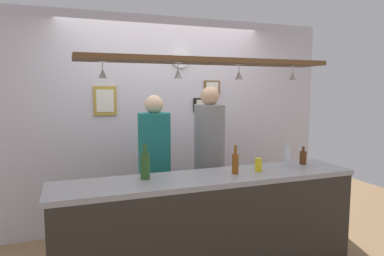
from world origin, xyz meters
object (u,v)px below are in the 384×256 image
object	(u,v)px
bottle_beer_amber_tall	(235,163)
picture_frame_upper_small	(212,88)
person_right_grey_shirt	(210,149)
picture_frame_lower_pair	(205,105)
bottle_champagne_green	(145,165)
picture_frame_caricature	(105,101)
person_middle_teal_shirt	(155,158)
bottle_soda_clear	(287,157)
bottle_beer_brown_stubby	(303,157)
wall_clock	(181,59)
drink_can	(258,165)

from	to	relation	value
bottle_beer_amber_tall	picture_frame_upper_small	xyz separation A→B (m)	(0.38, 1.42, 0.68)
person_right_grey_shirt	picture_frame_lower_pair	bearing A→B (deg)	72.59
bottle_champagne_green	picture_frame_caricature	bearing A→B (deg)	97.72
bottle_champagne_green	picture_frame_lower_pair	distance (m)	1.75
person_right_grey_shirt	picture_frame_caricature	xyz separation A→B (m)	(-1.05, 0.65, 0.53)
person_middle_teal_shirt	bottle_champagne_green	distance (m)	0.71
bottle_soda_clear	bottle_beer_amber_tall	bearing A→B (deg)	-171.39
bottle_beer_brown_stubby	picture_frame_lower_pair	size ratio (longest dim) A/B	0.60
bottle_beer_amber_tall	wall_clock	xyz separation A→B (m)	(-0.05, 1.41, 1.03)
picture_frame_caricature	wall_clock	distance (m)	1.06
bottle_champagne_green	wall_clock	distance (m)	1.81
bottle_beer_brown_stubby	picture_frame_upper_small	xyz separation A→B (m)	(-0.44, 1.30, 0.70)
bottle_beer_brown_stubby	picture_frame_upper_small	distance (m)	1.54
person_middle_teal_shirt	picture_frame_upper_small	world-z (taller)	picture_frame_upper_small
person_right_grey_shirt	bottle_beer_amber_tall	xyz separation A→B (m)	(-0.08, -0.77, 0.01)
person_middle_teal_shirt	person_right_grey_shirt	world-z (taller)	person_right_grey_shirt
bottle_beer_amber_tall	bottle_champagne_green	distance (m)	0.80
bottle_beer_brown_stubby	picture_frame_caricature	size ratio (longest dim) A/B	0.53
picture_frame_lower_pair	wall_clock	world-z (taller)	wall_clock
person_middle_teal_shirt	drink_can	world-z (taller)	person_middle_teal_shirt
bottle_beer_amber_tall	picture_frame_upper_small	size ratio (longest dim) A/B	1.18
person_middle_teal_shirt	bottle_champagne_green	size ratio (longest dim) A/B	5.52
bottle_champagne_green	bottle_beer_brown_stubby	bearing A→B (deg)	0.55
bottle_soda_clear	drink_can	xyz separation A→B (m)	(-0.37, -0.08, -0.03)
person_middle_teal_shirt	bottle_beer_brown_stubby	distance (m)	1.52
bottle_champagne_green	drink_can	size ratio (longest dim) A/B	2.46
person_right_grey_shirt	bottle_champagne_green	distance (m)	1.09
bottle_beer_brown_stubby	bottle_soda_clear	distance (m)	0.21
bottle_soda_clear	drink_can	world-z (taller)	bottle_soda_clear
person_middle_teal_shirt	bottle_beer_amber_tall	world-z (taller)	person_middle_teal_shirt
person_right_grey_shirt	bottle_beer_amber_tall	bearing A→B (deg)	-95.75
picture_frame_upper_small	picture_frame_lower_pair	distance (m)	0.25
picture_frame_caricature	wall_clock	world-z (taller)	wall_clock
person_middle_teal_shirt	picture_frame_lower_pair	world-z (taller)	person_middle_teal_shirt
person_middle_teal_shirt	picture_frame_caricature	size ratio (longest dim) A/B	4.87
bottle_champagne_green	picture_frame_caricature	xyz separation A→B (m)	(-0.18, 1.31, 0.50)
person_right_grey_shirt	picture_frame_caricature	bearing A→B (deg)	148.15
bottle_beer_brown_stubby	bottle_champagne_green	size ratio (longest dim) A/B	0.60
bottle_beer_brown_stubby	bottle_soda_clear	world-z (taller)	bottle_soda_clear
picture_frame_caricature	wall_clock	size ratio (longest dim) A/B	1.55
picture_frame_lower_pair	bottle_champagne_green	bearing A→B (deg)	-129.31
bottle_beer_amber_tall	drink_can	xyz separation A→B (m)	(0.24, 0.01, -0.04)
picture_frame_caricature	picture_frame_lower_pair	distance (m)	1.25
bottle_soda_clear	bottle_champagne_green	bearing A→B (deg)	179.52
person_middle_teal_shirt	drink_can	distance (m)	1.10
bottle_soda_clear	picture_frame_upper_small	bearing A→B (deg)	99.89
person_middle_teal_shirt	person_right_grey_shirt	size ratio (longest dim) A/B	0.95
person_right_grey_shirt	bottle_beer_brown_stubby	size ratio (longest dim) A/B	9.68
person_right_grey_shirt	picture_frame_lower_pair	distance (m)	0.82
bottle_champagne_green	picture_frame_upper_small	xyz separation A→B (m)	(1.18, 1.31, 0.66)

